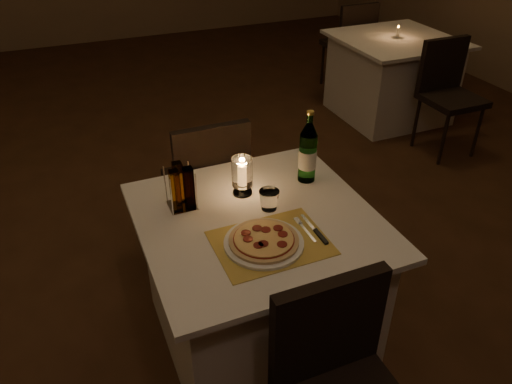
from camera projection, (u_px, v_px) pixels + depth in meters
name	position (u px, v px, depth m)	size (l,w,h in m)	color
floor	(181.00, 274.00, 2.94)	(8.00, 10.00, 0.02)	#412515
main_table	(258.00, 281.00, 2.34)	(1.00, 1.00, 0.74)	white
chair_near	(339.00, 377.00, 1.69)	(0.42, 0.42, 0.90)	black
chair_far	(208.00, 176.00, 2.80)	(0.42, 0.42, 0.90)	black
placemat	(271.00, 243.00, 2.00)	(0.45, 0.34, 0.00)	gold
plate	(264.00, 243.00, 1.98)	(0.32, 0.32, 0.01)	white
pizza	(264.00, 240.00, 1.97)	(0.28, 0.28, 0.02)	#D8B77F
fork	(304.00, 228.00, 2.07)	(0.02, 0.18, 0.00)	silver
knife	(318.00, 233.00, 2.04)	(0.02, 0.22, 0.01)	black
tumbler	(269.00, 200.00, 2.18)	(0.09, 0.09, 0.09)	white
water_bottle	(308.00, 153.00, 2.33)	(0.09, 0.09, 0.36)	#66B561
hurricane_candle	(242.00, 173.00, 2.25)	(0.09, 0.09, 0.18)	white
cruet_caddy	(181.00, 189.00, 2.16)	(0.12, 0.12, 0.21)	white
neighbor_table_right	(391.00, 77.00, 4.62)	(1.00, 1.00, 0.74)	white
neighbor_chair_ra	(447.00, 85.00, 3.97)	(0.42, 0.42, 0.90)	black
neighbor_chair_rb	(352.00, 38.00, 5.08)	(0.42, 0.42, 0.90)	black
neighbor_candle_right	(398.00, 32.00, 4.40)	(0.03, 0.03, 0.11)	white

